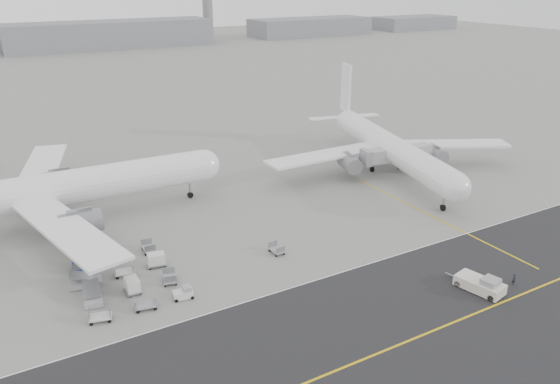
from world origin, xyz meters
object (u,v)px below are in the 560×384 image
airliner_b (388,146)px  ground_crew_a (514,279)px  airliner_a (50,190)px  control_tower (208,13)px  jet_bridge (398,155)px  pushback_tug (481,284)px

airliner_b → ground_crew_a: bearing=-95.5°
airliner_a → airliner_b: airliner_a is taller
airliner_a → airliner_b: size_ratio=1.10×
control_tower → ground_crew_a: 291.52m
control_tower → jet_bridge: control_tower is taller
pushback_tug → jet_bridge: bearing=50.5°
airliner_b → control_tower: bearing=89.0°
control_tower → airliner_a: (-124.80, -231.41, -10.53)m
airliner_b → pushback_tug: size_ratio=6.57×
control_tower → jet_bridge: 249.26m
pushback_tug → jet_bridge: jet_bridge is taller
ground_crew_a → pushback_tug: bearing=169.2°
jet_bridge → ground_crew_a: (-14.83, -39.67, -3.36)m
airliner_b → jet_bridge: bearing=-73.8°
pushback_tug → ground_crew_a: bearing=-25.7°
pushback_tug → control_tower: bearing=61.3°
control_tower → pushback_tug: 291.73m
airliner_b → pushback_tug: 46.01m
airliner_b → ground_crew_a: size_ratio=32.29×
pushback_tug → ground_crew_a: (4.86, -1.14, -0.11)m
airliner_a → control_tower: bearing=-26.9°
airliner_a → jet_bridge: size_ratio=3.59×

